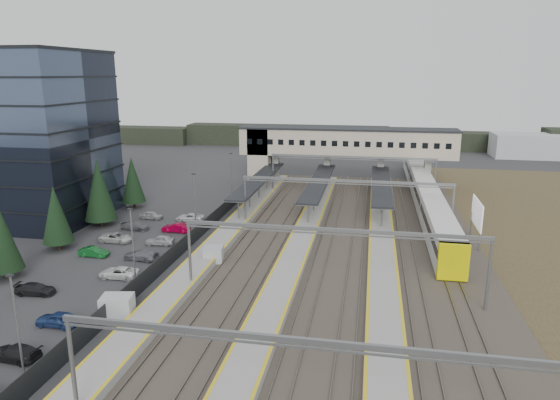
% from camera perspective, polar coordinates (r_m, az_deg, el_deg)
% --- Properties ---
extents(ground, '(220.00, 220.00, 0.00)m').
position_cam_1_polar(ground, '(58.16, -5.48, -6.98)').
color(ground, '#2B2B2D').
rests_on(ground, ground).
extents(office_building, '(24.30, 18.30, 24.30)m').
position_cam_1_polar(office_building, '(82.51, -28.18, 6.45)').
color(office_building, '#38455D').
rests_on(office_building, ground).
extents(conifer_row, '(4.42, 49.82, 9.50)m').
position_cam_1_polar(conifer_row, '(63.02, -26.24, -2.12)').
color(conifer_row, black).
rests_on(conifer_row, ground).
extents(car_park, '(10.48, 44.57, 1.29)m').
position_cam_1_polar(car_park, '(57.23, -20.06, -7.53)').
color(car_park, '#9C9B9F').
rests_on(car_park, ground).
extents(lampposts, '(0.50, 53.25, 8.07)m').
position_cam_1_polar(lampposts, '(60.49, -12.56, -2.09)').
color(lampposts, slate).
rests_on(lampposts, ground).
extents(fence, '(0.08, 90.00, 2.00)m').
position_cam_1_polar(fence, '(64.24, -9.87, -4.10)').
color(fence, '#26282B').
rests_on(fence, ground).
extents(relay_cabin_near, '(2.99, 2.42, 2.22)m').
position_cam_1_polar(relay_cabin_near, '(46.83, -18.09, -11.64)').
color(relay_cabin_near, '#A8ABAF').
rests_on(relay_cabin_near, ground).
extents(relay_cabin_far, '(2.37, 2.07, 1.96)m').
position_cam_1_polar(relay_cabin_far, '(57.51, -7.61, -6.25)').
color(relay_cabin_far, '#A8ABAF').
rests_on(relay_cabin_far, ground).
extents(rail_corridor, '(34.00, 90.00, 0.92)m').
position_cam_1_polar(rail_corridor, '(60.97, 4.33, -5.65)').
color(rail_corridor, '#352D27').
rests_on(rail_corridor, ground).
extents(canopies, '(23.10, 30.00, 3.28)m').
position_cam_1_polar(canopies, '(81.28, 4.45, 2.09)').
color(canopies, black).
rests_on(canopies, ground).
extents(footbridge, '(40.40, 6.40, 11.20)m').
position_cam_1_polar(footbridge, '(95.24, 5.90, 6.30)').
color(footbridge, '#B7A591').
rests_on(footbridge, ground).
extents(gantries, '(28.40, 62.28, 7.17)m').
position_cam_1_polar(gantries, '(57.14, 6.87, -1.07)').
color(gantries, slate).
rests_on(gantries, ground).
extents(train, '(3.12, 65.17, 3.93)m').
position_cam_1_polar(train, '(85.01, 16.15, 0.93)').
color(train, silver).
rests_on(train, ground).
extents(billboard, '(0.25, 6.68, 5.80)m').
position_cam_1_polar(billboard, '(66.80, 21.59, -1.56)').
color(billboard, slate).
rests_on(billboard, ground).
extents(treeline_far, '(170.00, 19.00, 7.00)m').
position_cam_1_polar(treeline_far, '(145.68, 13.90, 6.73)').
color(treeline_far, black).
rests_on(treeline_far, ground).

